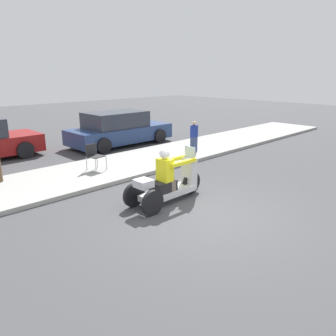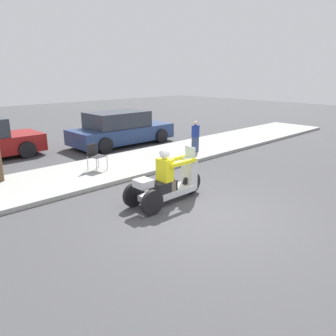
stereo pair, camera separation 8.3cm
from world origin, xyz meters
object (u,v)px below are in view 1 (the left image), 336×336
(motorcycle_trike, at_px, (168,183))
(parked_car_lot_far, at_px, (119,129))
(spectator_near_curb, at_px, (194,137))
(folding_chair_set_back, at_px, (94,154))

(motorcycle_trike, relative_size, parked_car_lot_far, 0.49)
(spectator_near_curb, bearing_deg, motorcycle_trike, -145.65)
(parked_car_lot_far, bearing_deg, motorcycle_trike, -116.25)
(folding_chair_set_back, bearing_deg, parked_car_lot_far, 43.56)
(motorcycle_trike, distance_m, parked_car_lot_far, 7.17)
(motorcycle_trike, height_order, parked_car_lot_far, parked_car_lot_far)
(motorcycle_trike, relative_size, folding_chair_set_back, 2.79)
(spectator_near_curb, bearing_deg, folding_chair_set_back, 172.74)
(motorcycle_trike, distance_m, spectator_near_curb, 5.12)
(spectator_near_curb, xyz_separation_m, folding_chair_set_back, (-4.21, 0.54, -0.07))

